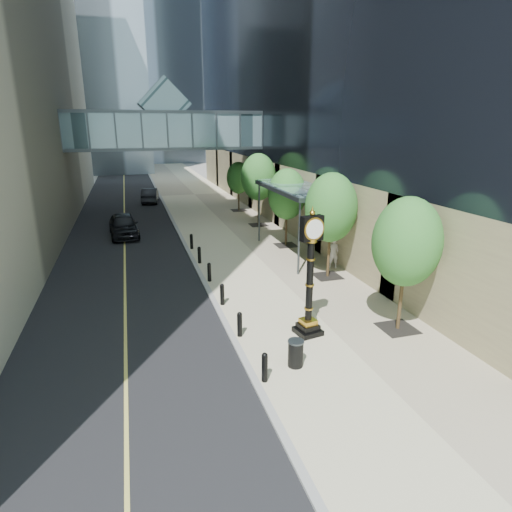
# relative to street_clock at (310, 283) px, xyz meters

# --- Properties ---
(ground) EXTENTS (320.00, 320.00, 0.00)m
(ground) POSITION_rel_street_clock_xyz_m (0.07, -3.64, -2.21)
(ground) COLOR gray
(ground) RESTS_ON ground
(road) EXTENTS (8.00, 180.00, 0.02)m
(road) POSITION_rel_street_clock_xyz_m (-6.93, 36.36, -2.20)
(road) COLOR black
(road) RESTS_ON ground
(sidewalk) EXTENTS (8.00, 180.00, 0.06)m
(sidewalk) POSITION_rel_street_clock_xyz_m (1.07, 36.36, -2.18)
(sidewalk) COLOR #BFB693
(sidewalk) RESTS_ON ground
(curb) EXTENTS (0.25, 180.00, 0.07)m
(curb) POSITION_rel_street_clock_xyz_m (-2.93, 36.36, -2.17)
(curb) COLOR gray
(curb) RESTS_ON ground
(distant_tower_c) EXTENTS (22.00, 22.00, 65.00)m
(distant_tower_c) POSITION_rel_street_clock_xyz_m (-5.93, 116.36, 30.29)
(distant_tower_c) COLOR #A4BACF
(distant_tower_c) RESTS_ON ground
(skywalk) EXTENTS (17.00, 4.20, 5.80)m
(skywalk) POSITION_rel_street_clock_xyz_m (-2.93, 24.36, 5.51)
(skywalk) COLOR slate
(skywalk) RESTS_ON ground
(entrance_canopy) EXTENTS (3.00, 8.00, 4.38)m
(entrance_canopy) POSITION_rel_street_clock_xyz_m (3.55, 10.36, 1.99)
(entrance_canopy) COLOR #383F44
(entrance_canopy) RESTS_ON ground
(bollard_row) EXTENTS (0.20, 16.20, 0.90)m
(bollard_row) POSITION_rel_street_clock_xyz_m (-2.63, 5.36, -1.70)
(bollard_row) COLOR black
(bollard_row) RESTS_ON sidewalk
(street_trees) EXTENTS (2.81, 28.43, 5.77)m
(street_trees) POSITION_rel_street_clock_xyz_m (3.67, 11.49, 1.49)
(street_trees) COLOR black
(street_trees) RESTS_ON sidewalk
(street_clock) EXTENTS (1.09, 1.09, 4.95)m
(street_clock) POSITION_rel_street_clock_xyz_m (0.00, 0.00, 0.00)
(street_clock) COLOR black
(street_clock) RESTS_ON sidewalk
(trash_bin) EXTENTS (0.52, 0.52, 0.90)m
(trash_bin) POSITION_rel_street_clock_xyz_m (-1.35, -2.07, -1.70)
(trash_bin) COLOR black
(trash_bin) RESTS_ON sidewalk
(pedestrian) EXTENTS (0.73, 0.55, 1.82)m
(pedestrian) POSITION_rel_street_clock_xyz_m (4.57, 7.08, -1.24)
(pedestrian) COLOR #A9A29B
(pedestrian) RESTS_ON sidewalk
(car_near) EXTENTS (2.33, 5.06, 1.68)m
(car_near) POSITION_rel_street_clock_xyz_m (-6.93, 18.31, -1.35)
(car_near) COLOR black
(car_near) RESTS_ON road
(car_far) EXTENTS (2.09, 4.70, 1.50)m
(car_far) POSITION_rel_street_clock_xyz_m (-4.22, 32.66, -1.44)
(car_far) COLOR black
(car_far) RESTS_ON road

